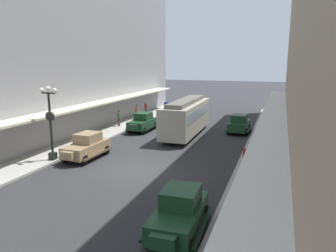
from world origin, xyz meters
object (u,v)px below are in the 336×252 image
Objects in this scene: streetcar at (186,116)px; pedestrian_2 at (146,109)px; lamp_post_with_clock at (50,120)px; pedestrian_0 at (137,112)px; parked_car_1 at (86,146)px; parked_car_2 at (142,122)px; parked_car_0 at (179,211)px; parked_car_3 at (172,108)px; parked_car_4 at (239,123)px; fire_hydrant at (245,154)px; pedestrian_1 at (119,118)px.

streetcar is 5.89× the size of pedestrian_2.
pedestrian_0 is at bearing 94.49° from lamp_post_with_clock.
parked_car_2 is at bearing 89.98° from parked_car_1.
parked_car_0 is at bearing -63.58° from pedestrian_2.
parked_car_3 and parked_car_4 have the same top height.
parked_car_0 is 19.85m from parked_car_2.
parked_car_1 is at bearing -127.17° from parked_car_4.
parked_car_3 is (-9.66, 27.26, 0.00)m from parked_car_0.
parked_car_3 is 2.63× the size of pedestrian_2.
streetcar reaches higher than pedestrian_0.
parked_car_0 is 19.91m from parked_car_4.
parked_car_0 is 0.45× the size of streetcar.
parked_car_2 is at bearing -68.54° from pedestrian_2.
parked_car_0 is 1.00× the size of parked_car_3.
parked_car_0 is at bearing -97.80° from fire_hydrant.
pedestrian_2 is (-3.21, 18.08, 0.05)m from parked_car_1.
pedestrian_1 is (-3.12, 0.75, 0.07)m from parked_car_2.
parked_car_4 is (9.38, 12.38, 0.00)m from parked_car_1.
streetcar reaches higher than parked_car_2.
fire_hydrant is (1.45, 10.61, -0.38)m from parked_car_0.
parked_car_4 is at bearing 32.00° from streetcar.
parked_car_0 and parked_car_3 have the same top height.
parked_car_1 is at bearing -89.56° from parked_car_3.
pedestrian_0 is (-3.10, 5.22, 0.07)m from parked_car_2.
parked_car_2 is 4.87m from streetcar.
pedestrian_2 is (-12.72, 25.61, 0.05)m from parked_car_0.
pedestrian_0 is at bearing 89.78° from pedestrian_1.
parked_car_0 is at bearing -70.49° from parked_car_3.
parked_car_3 is (-0.15, 19.73, 0.00)m from parked_car_1.
parked_car_0 reaches higher than pedestrian_1.
parked_car_1 is at bearing 141.63° from parked_car_0.
parked_car_0 reaches higher than pedestrian_2.
pedestrian_1 is (-12.50, -1.73, 0.07)m from parked_car_4.
pedestrian_0 is at bearing 101.57° from parked_car_1.
pedestrian_2 reaches higher than fire_hydrant.
streetcar is 9.02m from fire_hydrant.
pedestrian_0 is (-12.60, 22.65, 0.07)m from parked_car_0.
parked_car_2 is at bearing 81.06° from lamp_post_with_clock.
lamp_post_with_clock is at bearing -128.84° from parked_car_4.
parked_car_4 is at bearing -37.63° from parked_car_3.
parked_car_3 is 3.48m from pedestrian_2.
parked_car_2 is 0.99× the size of parked_car_3.
fire_hydrant is at bearing 19.76° from lamp_post_with_clock.
parked_car_3 is 11.40m from streetcar.
parked_car_2 is at bearing -89.10° from parked_car_3.
parked_car_1 is at bearing -78.43° from pedestrian_0.
parked_car_0 is 17.69m from streetcar.
pedestrian_2 is (-1.42, 19.59, -2.00)m from lamp_post_with_clock.
fire_hydrant is at bearing -46.63° from pedestrian_2.
parked_car_1 is (-9.51, 7.53, 0.00)m from parked_car_0.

